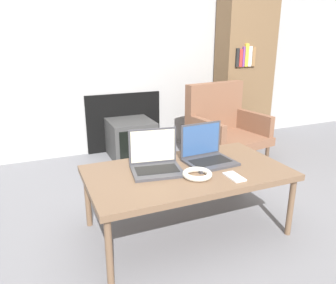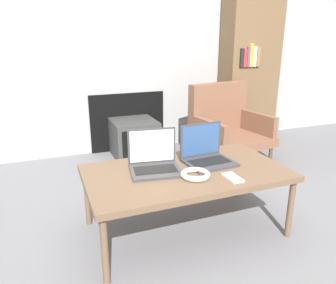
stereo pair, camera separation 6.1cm
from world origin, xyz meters
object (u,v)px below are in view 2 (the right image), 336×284
(laptop_left, at_px, (154,161))
(phone, at_px, (233,177))
(headphones, at_px, (195,174))
(tv, at_px, (134,138))
(laptop_right, at_px, (206,154))
(armchair, at_px, (226,124))

(laptop_left, xyz_separation_m, phone, (0.37, -0.29, -0.05))
(headphones, relative_size, phone, 1.22)
(laptop_left, distance_m, phone, 0.47)
(tv, bearing_deg, phone, -85.65)
(phone, bearing_deg, laptop_left, 142.45)
(headphones, bearing_deg, phone, -25.90)
(tv, bearing_deg, laptop_right, -85.58)
(phone, distance_m, tv, 1.66)
(headphones, height_order, tv, headphones)
(headphones, xyz_separation_m, phone, (0.19, -0.09, -0.01))
(laptop_left, distance_m, headphones, 0.27)
(headphones, bearing_deg, laptop_left, 133.24)
(laptop_right, xyz_separation_m, phone, (0.02, -0.29, -0.05))
(phone, bearing_deg, laptop_right, 94.00)
(armchair, bearing_deg, laptop_right, -136.27)
(phone, bearing_deg, headphones, 154.10)
(laptop_left, bearing_deg, laptop_right, 8.82)
(laptop_left, height_order, headphones, laptop_left)
(laptop_left, relative_size, laptop_right, 1.06)
(laptop_right, distance_m, tv, 1.39)
(laptop_right, distance_m, headphones, 0.26)
(laptop_left, bearing_deg, headphones, -38.00)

